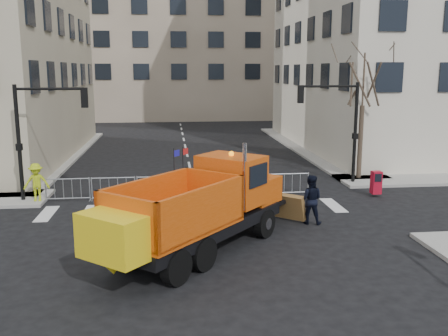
{
  "coord_description": "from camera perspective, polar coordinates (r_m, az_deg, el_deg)",
  "views": [
    {
      "loc": [
        -1.21,
        -15.67,
        6.05
      ],
      "look_at": [
        0.78,
        2.5,
        2.43
      ],
      "focal_mm": 40.0,
      "sensor_mm": 36.0,
      "label": 1
    }
  ],
  "objects": [
    {
      "name": "newspaper_box",
      "position": [
        25.11,
        16.99,
        -1.59
      ],
      "size": [
        0.47,
        0.42,
        1.1
      ],
      "primitive_type": "cube",
      "rotation": [
        0.0,
        0.0,
        0.05
      ],
      "color": "#AB0D22",
      "rests_on": "sidewalk_back"
    },
    {
      "name": "ground",
      "position": [
        16.84,
        -1.74,
        -9.85
      ],
      "size": [
        120.0,
        120.0,
        0.0
      ],
      "primitive_type": "plane",
      "color": "black",
      "rests_on": "ground"
    },
    {
      "name": "cop_c",
      "position": [
        20.29,
        2.81,
        -3.13
      ],
      "size": [
        0.97,
        1.3,
        2.06
      ],
      "primitive_type": "imported",
      "rotation": [
        0.0,
        0.0,
        4.26
      ],
      "color": "black",
      "rests_on": "ground"
    },
    {
      "name": "crowd_barriers",
      "position": [
        23.92,
        -4.98,
        -2.13
      ],
      "size": [
        12.6,
        0.6,
        1.1
      ],
      "primitive_type": null,
      "color": "#9EA0A5",
      "rests_on": "ground"
    },
    {
      "name": "traffic_light_left",
      "position": [
        24.38,
        -22.38,
        2.46
      ],
      "size": [
        0.18,
        0.18,
        5.4
      ],
      "primitive_type": "cylinder",
      "color": "black",
      "rests_on": "ground"
    },
    {
      "name": "worker",
      "position": [
        24.18,
        -20.65,
        -1.53
      ],
      "size": [
        1.18,
        0.76,
        1.74
      ],
      "primitive_type": "imported",
      "rotation": [
        0.0,
        0.0,
        0.1
      ],
      "color": "#ABC016",
      "rests_on": "sidewalk_back"
    },
    {
      "name": "cop_b",
      "position": [
        20.09,
        9.83,
        -3.56
      ],
      "size": [
        1.14,
        1.01,
        1.97
      ],
      "primitive_type": "imported",
      "rotation": [
        0.0,
        0.0,
        2.83
      ],
      "color": "black",
      "rests_on": "ground"
    },
    {
      "name": "building_far",
      "position": [
        67.94,
        -5.42,
        16.18
      ],
      "size": [
        30.0,
        18.0,
        24.0
      ],
      "primitive_type": "cube",
      "color": "gray",
      "rests_on": "ground"
    },
    {
      "name": "cop_a",
      "position": [
        19.79,
        4.35,
        -3.62
      ],
      "size": [
        0.87,
        0.78,
        1.99
      ],
      "primitive_type": "imported",
      "rotation": [
        0.0,
        0.0,
        3.67
      ],
      "color": "black",
      "rests_on": "ground"
    },
    {
      "name": "street_tree",
      "position": [
        28.26,
        15.48,
        6.14
      ],
      "size": [
        3.0,
        3.0,
        7.5
      ],
      "primitive_type": null,
      "color": "#382B21",
      "rests_on": "ground"
    },
    {
      "name": "plow_truck",
      "position": [
        16.43,
        -3.13,
        -4.43
      ],
      "size": [
        8.04,
        8.78,
        3.66
      ],
      "rotation": [
        0.0,
        0.0,
        0.86
      ],
      "color": "black",
      "rests_on": "ground"
    },
    {
      "name": "sidewalk_back",
      "position": [
        24.93,
        -3.29,
        -2.68
      ],
      "size": [
        64.0,
        5.0,
        0.15
      ],
      "primitive_type": "cube",
      "color": "gray",
      "rests_on": "ground"
    },
    {
      "name": "traffic_light_right",
      "position": [
        27.19,
        14.76,
        3.76
      ],
      "size": [
        0.18,
        0.18,
        5.4
      ],
      "primitive_type": "cylinder",
      "color": "black",
      "rests_on": "ground"
    }
  ]
}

